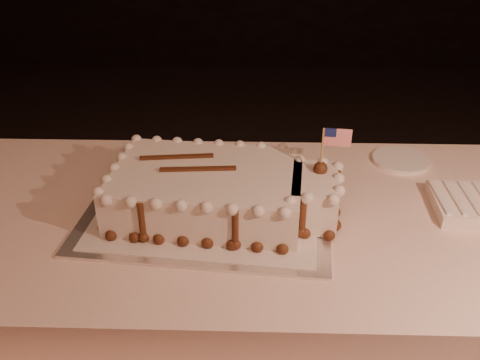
{
  "coord_description": "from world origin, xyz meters",
  "views": [
    {
      "loc": [
        -0.17,
        -0.52,
        1.5
      ],
      "look_at": [
        -0.2,
        0.6,
        0.84
      ],
      "focal_mm": 40.0,
      "sensor_mm": 36.0,
      "label": 1
    }
  ],
  "objects_px": {
    "cake_board": "(208,210)",
    "sheet_cake": "(220,191)",
    "banquet_table": "(309,322)",
    "side_plate": "(401,160)"
  },
  "relations": [
    {
      "from": "cake_board",
      "to": "sheet_cake",
      "type": "relative_size",
      "value": 1.03
    },
    {
      "from": "side_plate",
      "to": "banquet_table",
      "type": "bearing_deg",
      "value": -133.96
    },
    {
      "from": "banquet_table",
      "to": "side_plate",
      "type": "xyz_separation_m",
      "value": [
        0.27,
        0.28,
        0.38
      ]
    },
    {
      "from": "banquet_table",
      "to": "sheet_cake",
      "type": "bearing_deg",
      "value": -179.37
    },
    {
      "from": "banquet_table",
      "to": "side_plate",
      "type": "distance_m",
      "value": 0.54
    },
    {
      "from": "cake_board",
      "to": "banquet_table",
      "type": "bearing_deg",
      "value": 5.63
    },
    {
      "from": "cake_board",
      "to": "sheet_cake",
      "type": "xyz_separation_m",
      "value": [
        0.03,
        -0.0,
        0.06
      ]
    },
    {
      "from": "sheet_cake",
      "to": "cake_board",
      "type": "bearing_deg",
      "value": 174.82
    },
    {
      "from": "sheet_cake",
      "to": "side_plate",
      "type": "height_order",
      "value": "sheet_cake"
    },
    {
      "from": "sheet_cake",
      "to": "side_plate",
      "type": "xyz_separation_m",
      "value": [
        0.51,
        0.28,
        -0.06
      ]
    }
  ]
}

